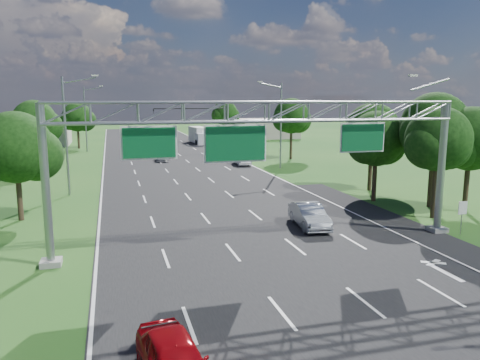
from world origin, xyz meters
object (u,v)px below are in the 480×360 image
object	(u,v)px
traffic_signal	(205,117)
sign_gantry	(268,123)
silver_sedan	(309,215)
box_truck	(199,136)
regulatory_sign	(462,211)

from	to	relation	value
traffic_signal	sign_gantry	bearing A→B (deg)	-97.68
silver_sedan	sign_gantry	bearing A→B (deg)	-135.46
silver_sedan	box_truck	xyz separation A→B (m)	(3.75, 58.61, 0.68)
regulatory_sign	silver_sedan	bearing A→B (deg)	152.97
sign_gantry	traffic_signal	size ratio (longest dim) A/B	1.92
traffic_signal	silver_sedan	bearing A→B (deg)	-93.70
silver_sedan	box_truck	world-z (taller)	box_truck
silver_sedan	traffic_signal	bearing A→B (deg)	92.19
traffic_signal	box_truck	xyz separation A→B (m)	(0.52, 8.74, -3.73)
sign_gantry	regulatory_sign	size ratio (longest dim) A/B	11.19
sign_gantry	silver_sedan	xyz separation A→B (m)	(3.92, 3.14, -6.13)
silver_sedan	box_truck	bearing A→B (deg)	92.24
regulatory_sign	silver_sedan	size ratio (longest dim) A/B	0.45
regulatory_sign	box_truck	bearing A→B (deg)	94.01
box_truck	regulatory_sign	bearing A→B (deg)	-92.40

